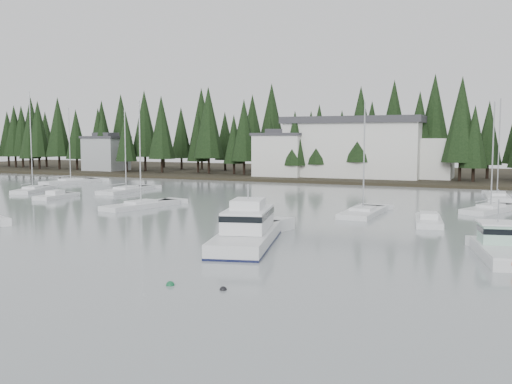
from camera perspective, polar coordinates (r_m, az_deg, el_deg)
ground at (r=29.87m, az=-21.72°, el=-9.63°), size 260.00×260.00×0.00m
far_shore_land at (r=119.12m, az=13.81°, el=1.62°), size 240.00×54.00×1.00m
conifer_treeline at (r=108.33m, az=12.79°, el=1.28°), size 200.00×22.00×20.00m
house_west at (r=106.42m, az=2.53°, el=3.84°), size 9.54×7.42×8.75m
house_far_west at (r=129.42m, az=-14.76°, el=3.84°), size 8.48×7.42×8.25m
harbor_inn at (r=105.12m, az=10.88°, el=4.35°), size 29.50×11.50×10.90m
cabin_cruiser_center at (r=40.73m, az=-0.89°, el=-4.22°), size 6.39×12.06×4.95m
lobster_boat_teal at (r=39.27m, az=23.29°, el=-5.40°), size 4.20×7.83×4.14m
sailboat_0 at (r=63.67m, az=-11.42°, el=-1.46°), size 4.41×10.01×12.18m
sailboat_2 at (r=77.56m, az=22.95°, el=-0.55°), size 3.46×9.27×13.03m
sailboat_3 at (r=63.68m, az=22.40°, el=-1.76°), size 5.79×9.10×11.80m
sailboat_4 at (r=57.42m, az=10.65°, el=-2.19°), size 3.07×8.96×11.59m
sailboat_6 at (r=101.06m, az=-18.04°, el=0.89°), size 4.93×10.88×13.13m
sailboat_8 at (r=86.80m, az=-21.42°, el=0.10°), size 5.69×9.24×14.63m
sailboat_9 at (r=82.55m, az=-12.85°, el=0.06°), size 3.62×10.70×12.20m
runabout_0 at (r=76.08m, az=-19.41°, el=-0.50°), size 2.70×6.18×1.42m
runabout_1 at (r=52.66m, az=16.87°, el=-2.93°), size 3.25×7.03×1.42m
mooring_buoy_green at (r=30.05m, az=-8.57°, el=-9.21°), size 0.45×0.45×0.45m
mooring_buoy_dark at (r=28.90m, az=-3.30°, el=-9.75°), size 0.37×0.37×0.37m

